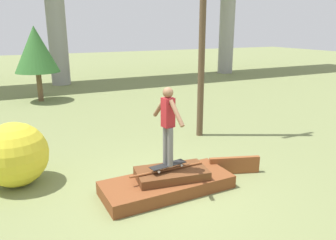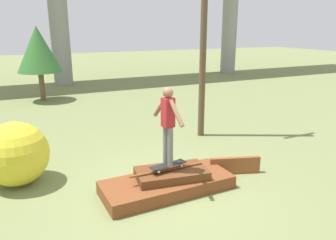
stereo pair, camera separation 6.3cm
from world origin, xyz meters
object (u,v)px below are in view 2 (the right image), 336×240
(bush_yellow_flowering, at_px, (16,154))
(skater, at_px, (168,121))
(tree_behind_left, at_px, (38,49))
(skateboard, at_px, (168,165))

(bush_yellow_flowering, bearing_deg, skater, -30.49)
(skater, bearing_deg, tree_behind_left, 98.63)
(skater, bearing_deg, bush_yellow_flowering, 149.51)
(tree_behind_left, bearing_deg, skateboard, -81.37)
(bush_yellow_flowering, bearing_deg, skateboard, -30.49)
(skater, relative_size, bush_yellow_flowering, 1.16)
(skateboard, distance_m, bush_yellow_flowering, 3.37)
(skateboard, xyz_separation_m, tree_behind_left, (-1.61, 10.62, 1.81))
(skateboard, bearing_deg, tree_behind_left, 98.63)
(tree_behind_left, bearing_deg, bush_yellow_flowering, -98.22)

